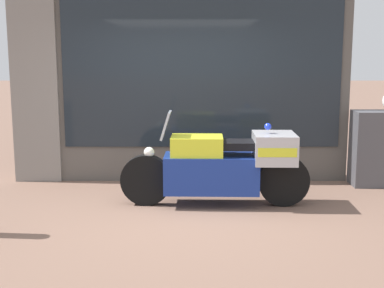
% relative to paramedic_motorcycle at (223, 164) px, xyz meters
% --- Properties ---
extents(ground_plane, '(60.00, 60.00, 0.00)m').
position_rel_paramedic_motorcycle_xyz_m(ground_plane, '(-0.60, -0.47, -0.55)').
color(ground_plane, '#7A5B4C').
extents(shop_building, '(5.16, 0.55, 3.27)m').
position_rel_paramedic_motorcycle_xyz_m(shop_building, '(-0.93, 1.52, 1.09)').
color(shop_building, '#56514C').
rests_on(shop_building, ground).
extents(window_display, '(4.00, 0.30, 2.11)m').
position_rel_paramedic_motorcycle_xyz_m(window_display, '(-0.32, 1.56, -0.06)').
color(window_display, slate).
rests_on(window_display, ground).
extents(paramedic_motorcycle, '(2.48, 0.66, 1.24)m').
position_rel_paramedic_motorcycle_xyz_m(paramedic_motorcycle, '(0.00, 0.00, 0.00)').
color(paramedic_motorcycle, black).
rests_on(paramedic_motorcycle, ground).
extents(utility_cabinet, '(0.88, 0.45, 1.13)m').
position_rel_paramedic_motorcycle_xyz_m(utility_cabinet, '(2.43, 1.07, 0.01)').
color(utility_cabinet, '#4C4C51').
rests_on(utility_cabinet, ground).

